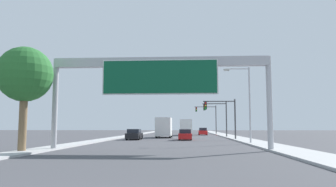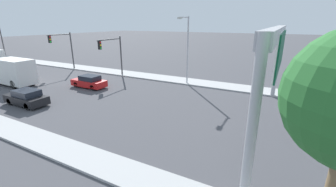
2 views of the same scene
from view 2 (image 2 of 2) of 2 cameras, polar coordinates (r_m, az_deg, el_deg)
The scene contains 9 objects.
sidewalk_right at distance 50.61m, azimuth -30.66°, elevation 6.94°, with size 3.00×120.00×0.15m.
sign_gantry at distance 16.62m, azimuth 25.95°, elevation 10.37°, with size 16.82×0.73×7.10m.
car_far_left at distance 24.66m, azimuth -32.28°, elevation -0.90°, with size 1.81×4.35×1.46m.
car_near_center at distance 50.75m, azimuth -36.36°, elevation 6.74°, with size 1.76×4.39×1.54m.
car_mid_center at distance 28.06m, azimuth -19.38°, elevation 2.84°, with size 1.74×4.24×1.44m.
truck_box_secondary at distance 33.41m, azimuth -34.92°, elevation 4.57°, with size 2.39×7.10×3.21m.
traffic_light_near_intersection at distance 31.61m, azimuth -13.66°, elevation 10.60°, with size 4.41×0.32×5.52m.
traffic_light_mid_block at distance 39.02m, azimuth -24.83°, elevation 11.06°, with size 4.02×0.32×5.88m.
street_lamp_right at distance 27.08m, azimuth 4.74°, elevation 12.17°, with size 2.75×0.28×8.05m.
Camera 2 is at (-16.52, 17.22, 7.40)m, focal length 24.00 mm.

